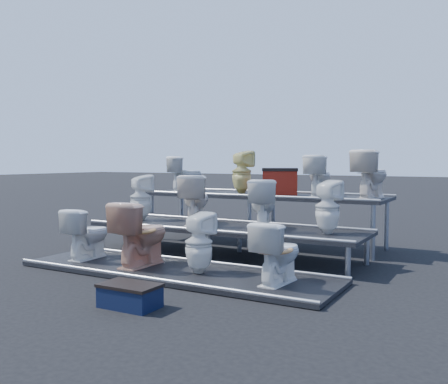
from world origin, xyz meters
The scene contains 18 objects.
ground centered at (0.00, 0.00, 0.00)m, with size 80.00×80.00×0.00m, color black.
tier_front centered at (0.00, -1.30, 0.03)m, with size 4.20×1.20×0.06m, color black.
tier_mid centered at (0.00, 0.00, 0.23)m, with size 4.20×1.20×0.46m, color black.
tier_back centered at (0.00, 1.30, 0.43)m, with size 4.20×1.20×0.86m, color black.
toilet_0 centered at (-1.48, -1.30, 0.41)m, with size 0.40×0.70×0.71m, color white.
toilet_1 centered at (-0.53, -1.30, 0.48)m, with size 0.47×0.83×0.85m, color tan.
toilet_2 centered at (0.37, -1.30, 0.43)m, with size 0.34×0.34×0.74m, color white.
toilet_3 centered at (1.41, -1.30, 0.41)m, with size 0.39×0.69×0.71m, color white.
toilet_4 centered at (-1.57, 0.00, 0.83)m, with size 0.34×0.34×0.75m, color white.
toilet_5 centered at (-0.52, 0.00, 0.84)m, with size 0.42×0.74×0.76m, color silver.
toilet_6 centered at (0.62, 0.00, 0.82)m, with size 0.40×0.70×0.72m, color white.
toilet_7 centered at (1.57, 0.00, 0.82)m, with size 0.32×0.33×0.72m, color white.
toilet_8 centered at (-1.55, 1.30, 1.19)m, with size 0.36×0.64×0.65m, color white.
toilet_9 centered at (-0.39, 1.30, 1.23)m, with size 0.34×0.34×0.75m, color #DED686.
toilet_10 centered at (1.00, 1.30, 1.19)m, with size 0.37×0.65×0.66m, color white.
toilet_11 centered at (1.83, 1.30, 1.23)m, with size 0.41×0.72×0.74m, color silver.
red_crate centered at (0.36, 1.21, 1.06)m, with size 0.56×0.45×0.40m, color maroon.
step_stool centered at (0.43, -2.67, 0.10)m, with size 0.57×0.34×0.20m, color black.
Camera 1 is at (3.59, -6.41, 1.44)m, focal length 40.00 mm.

